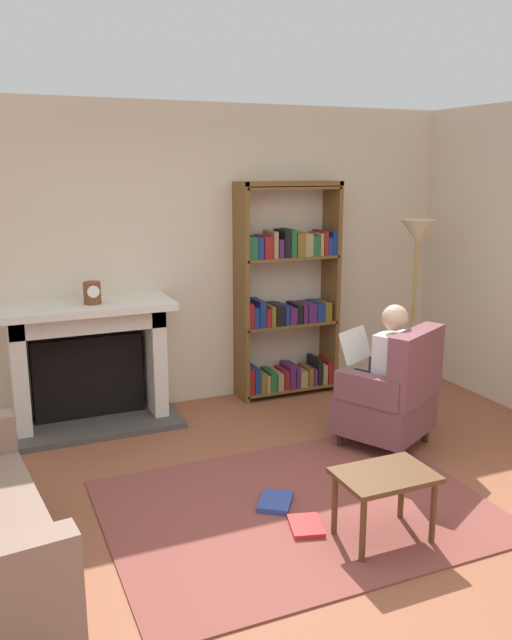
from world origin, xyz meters
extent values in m
plane|color=brown|center=(0.00, 0.00, 0.00)|extent=(14.00, 14.00, 0.00)
cube|color=beige|center=(0.00, 2.55, 1.35)|extent=(5.60, 0.10, 2.70)
cube|color=brown|center=(0.00, 0.30, 0.01)|extent=(2.40, 1.80, 0.01)
cube|color=#4C4742|center=(-0.96, 2.18, 0.03)|extent=(1.44, 0.64, 0.05)
cube|color=black|center=(-0.96, 2.40, 0.40)|extent=(0.92, 0.20, 0.70)
cube|color=silver|center=(-1.52, 2.28, 0.50)|extent=(0.12, 0.44, 1.00)
cube|color=silver|center=(-0.41, 2.28, 0.50)|extent=(0.12, 0.44, 1.00)
cube|color=silver|center=(-0.96, 2.28, 0.92)|extent=(1.24, 0.44, 0.16)
cube|color=silver|center=(-0.96, 2.22, 1.03)|extent=(1.40, 0.56, 0.06)
cylinder|color=brown|center=(-0.92, 2.20, 1.15)|extent=(0.14, 0.14, 0.18)
cylinder|color=white|center=(-0.92, 2.14, 1.18)|extent=(0.10, 0.01, 0.10)
cube|color=brown|center=(0.44, 2.34, 1.01)|extent=(0.04, 0.32, 2.02)
cube|color=brown|center=(1.38, 2.34, 1.01)|extent=(0.04, 0.32, 2.02)
cube|color=brown|center=(0.91, 2.34, 2.00)|extent=(0.98, 0.32, 0.04)
cube|color=brown|center=(0.91, 2.34, 0.06)|extent=(0.94, 0.32, 0.02)
cube|color=maroon|center=(0.50, 2.33, 0.19)|extent=(0.05, 0.26, 0.24)
cube|color=navy|center=(0.55, 2.33, 0.19)|extent=(0.06, 0.26, 0.24)
cube|color=brown|center=(0.61, 2.33, 0.16)|extent=(0.05, 0.26, 0.18)
cube|color=#997F4C|center=(0.66, 2.33, 0.15)|extent=(0.04, 0.26, 0.16)
cube|color=#1E592D|center=(0.72, 2.33, 0.16)|extent=(0.06, 0.26, 0.19)
cube|color=#997F4C|center=(0.79, 2.33, 0.15)|extent=(0.06, 0.26, 0.16)
cube|color=maroon|center=(0.86, 2.33, 0.16)|extent=(0.05, 0.26, 0.18)
cube|color=#4C1E59|center=(0.92, 2.33, 0.18)|extent=(0.06, 0.26, 0.22)
cube|color=#4C1E59|center=(0.98, 2.33, 0.18)|extent=(0.04, 0.26, 0.21)
cube|color=#997F4C|center=(1.04, 2.33, 0.15)|extent=(0.08, 0.26, 0.16)
cube|color=brown|center=(1.12, 2.33, 0.16)|extent=(0.05, 0.26, 0.18)
cube|color=#4C1E59|center=(1.17, 2.33, 0.16)|extent=(0.04, 0.26, 0.17)
cube|color=black|center=(1.22, 2.33, 0.20)|extent=(0.04, 0.26, 0.26)
cube|color=#997F4C|center=(1.27, 2.33, 0.17)|extent=(0.05, 0.26, 0.20)
cube|color=maroon|center=(1.35, 2.33, 0.18)|extent=(0.09, 0.26, 0.22)
cube|color=brown|center=(0.91, 2.34, 0.69)|extent=(0.94, 0.32, 0.02)
cube|color=maroon|center=(0.49, 2.33, 0.82)|extent=(0.04, 0.26, 0.23)
cube|color=navy|center=(0.54, 2.33, 0.80)|extent=(0.05, 0.26, 0.19)
cube|color=navy|center=(0.61, 2.33, 0.83)|extent=(0.06, 0.26, 0.25)
cube|color=maroon|center=(0.66, 2.33, 0.79)|extent=(0.04, 0.26, 0.17)
cube|color=brown|center=(0.71, 2.33, 0.80)|extent=(0.04, 0.26, 0.19)
cube|color=black|center=(0.79, 2.33, 0.80)|extent=(0.08, 0.26, 0.19)
cube|color=navy|center=(0.86, 2.33, 0.80)|extent=(0.04, 0.26, 0.18)
cube|color=#4C1E59|center=(0.92, 2.33, 0.79)|extent=(0.07, 0.26, 0.16)
cube|color=black|center=(0.99, 2.33, 0.80)|extent=(0.05, 0.26, 0.18)
cube|color=#4C1E59|center=(1.04, 2.33, 0.79)|extent=(0.04, 0.26, 0.18)
cube|color=#4C1E59|center=(1.12, 2.33, 0.79)|extent=(0.08, 0.26, 0.18)
cube|color=navy|center=(1.21, 2.33, 0.80)|extent=(0.08, 0.26, 0.18)
cube|color=brown|center=(1.29, 2.33, 0.80)|extent=(0.07, 0.26, 0.18)
cube|color=brown|center=(0.91, 2.34, 1.33)|extent=(0.94, 0.32, 0.02)
cube|color=#1E592D|center=(0.51, 2.33, 1.44)|extent=(0.08, 0.26, 0.20)
cube|color=navy|center=(0.58, 2.33, 1.44)|extent=(0.05, 0.26, 0.20)
cube|color=maroon|center=(0.66, 2.33, 1.44)|extent=(0.08, 0.26, 0.20)
cube|color=#997F4C|center=(0.73, 2.33, 1.46)|extent=(0.04, 0.26, 0.24)
cube|color=#4C1E59|center=(0.79, 2.33, 1.42)|extent=(0.05, 0.26, 0.17)
cube|color=black|center=(0.85, 2.33, 1.46)|extent=(0.07, 0.26, 0.25)
cube|color=#1E592D|center=(0.91, 2.33, 1.47)|extent=(0.05, 0.26, 0.25)
cube|color=brown|center=(0.98, 2.33, 1.45)|extent=(0.07, 0.26, 0.21)
cube|color=#997F4C|center=(1.07, 2.33, 1.45)|extent=(0.08, 0.26, 0.21)
cube|color=#1E592D|center=(1.14, 2.33, 1.43)|extent=(0.07, 0.26, 0.19)
cube|color=#997F4C|center=(1.20, 2.33, 1.44)|extent=(0.04, 0.26, 0.21)
cube|color=maroon|center=(1.25, 2.33, 1.45)|extent=(0.04, 0.26, 0.23)
cube|color=navy|center=(1.29, 2.33, 1.42)|extent=(0.04, 0.26, 0.17)
cube|color=navy|center=(1.35, 2.33, 1.45)|extent=(0.06, 0.26, 0.22)
cube|color=brown|center=(0.91, 2.34, 1.96)|extent=(0.94, 0.32, 0.02)
cylinder|color=#331E14|center=(1.20, 1.27, 0.06)|extent=(0.05, 0.05, 0.12)
cylinder|color=#331E14|center=(0.75, 1.03, 0.06)|extent=(0.05, 0.05, 0.12)
cylinder|color=#331E14|center=(1.43, 0.85, 0.06)|extent=(0.05, 0.05, 0.12)
cylinder|color=#331E14|center=(0.97, 0.60, 0.06)|extent=(0.05, 0.05, 0.12)
cube|color=brown|center=(1.09, 0.94, 0.27)|extent=(0.85, 0.83, 0.30)
cube|color=brown|center=(1.20, 0.72, 0.70)|extent=(0.64, 0.44, 0.55)
cube|color=brown|center=(1.32, 1.06, 0.53)|extent=(0.36, 0.53, 0.22)
cube|color=brown|center=(0.85, 0.81, 0.53)|extent=(0.36, 0.53, 0.22)
cube|color=silver|center=(1.11, 0.89, 0.67)|extent=(0.38, 0.33, 0.50)
sphere|color=#D8AD8C|center=(1.11, 0.89, 1.04)|extent=(0.20, 0.20, 0.20)
cube|color=#191E3F|center=(1.09, 1.11, 0.47)|extent=(0.30, 0.41, 0.12)
cube|color=#191E3F|center=(0.95, 1.03, 0.47)|extent=(0.30, 0.41, 0.12)
cylinder|color=#191E3F|center=(1.00, 1.27, 0.21)|extent=(0.10, 0.10, 0.42)
cylinder|color=#191E3F|center=(0.85, 1.20, 0.21)|extent=(0.10, 0.10, 0.42)
cube|color=white|center=(0.95, 1.18, 0.77)|extent=(0.37, 0.27, 0.25)
cube|color=brown|center=(0.31, -0.21, 0.41)|extent=(0.56, 0.39, 0.03)
cylinder|color=brown|center=(0.07, -0.36, 0.20)|extent=(0.04, 0.04, 0.40)
cylinder|color=brown|center=(0.54, -0.36, 0.20)|extent=(0.04, 0.04, 0.40)
cylinder|color=brown|center=(0.07, -0.05, 0.20)|extent=(0.04, 0.04, 0.40)
cylinder|color=brown|center=(0.54, -0.05, 0.20)|extent=(0.04, 0.04, 0.40)
cube|color=#334CA5|center=(-0.11, 0.39, 0.03)|extent=(0.31, 0.33, 0.04)
cube|color=red|center=(-0.06, 0.06, 0.03)|extent=(0.25, 0.30, 0.03)
cylinder|color=#B7933F|center=(2.02, 1.87, 0.01)|extent=(0.24, 0.24, 0.03)
cylinder|color=#B7933F|center=(2.02, 1.87, 0.75)|extent=(0.03, 0.03, 1.44)
cone|color=beige|center=(2.02, 1.87, 1.57)|extent=(0.32, 0.32, 0.22)
camera|label=1|loc=(-1.74, -3.09, 2.15)|focal=36.57mm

